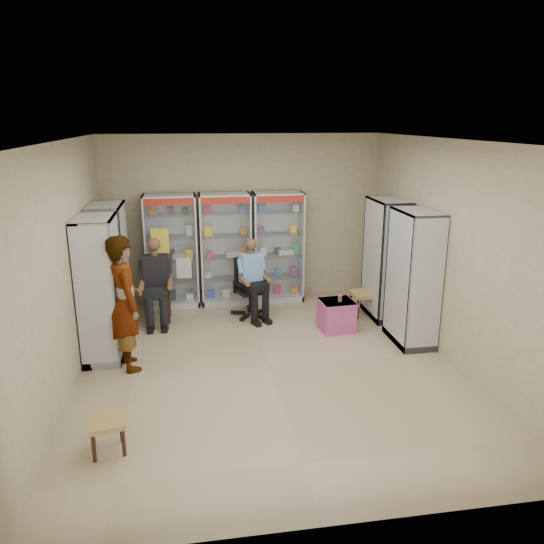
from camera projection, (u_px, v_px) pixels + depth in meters
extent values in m
plane|color=tan|center=(268.00, 366.00, 7.24)|extent=(6.00, 6.00, 0.00)
cube|color=#BEB08D|center=(243.00, 218.00, 9.66)|extent=(5.00, 0.02, 3.00)
cube|color=#BEB08D|center=(330.00, 362.00, 3.97)|extent=(5.00, 0.02, 3.00)
cube|color=#BEB08D|center=(65.00, 269.00, 6.43)|extent=(0.02, 6.00, 3.00)
cube|color=#BEB08D|center=(450.00, 253.00, 7.20)|extent=(0.02, 6.00, 3.00)
cube|color=silver|center=(268.00, 140.00, 6.40)|extent=(5.00, 6.00, 0.02)
cube|color=#A9ACB0|center=(172.00, 251.00, 9.34)|extent=(0.90, 0.50, 2.00)
cube|color=silver|center=(226.00, 249.00, 9.49)|extent=(0.90, 0.50, 2.00)
cube|color=#9EA0A5|center=(278.00, 247.00, 9.64)|extent=(0.90, 0.50, 2.00)
cube|color=silver|center=(386.00, 259.00, 8.82)|extent=(0.90, 0.50, 2.00)
cube|color=#9EA0A5|center=(413.00, 278.00, 7.77)|extent=(0.90, 0.50, 2.00)
cube|color=#A4A6AB|center=(111.00, 268.00, 8.32)|extent=(0.90, 0.50, 2.00)
cube|color=#B1B4B8|center=(100.00, 289.00, 7.27)|extent=(0.90, 0.50, 2.00)
cube|color=black|center=(157.00, 293.00, 8.76)|extent=(0.42, 0.42, 0.94)
cube|color=black|center=(250.00, 287.00, 8.97)|extent=(0.70, 0.70, 1.01)
cube|color=#A14084|center=(337.00, 315.00, 8.42)|extent=(0.54, 0.52, 0.49)
cylinder|color=#612C08|center=(340.00, 298.00, 8.32)|extent=(0.07, 0.07, 0.11)
cube|color=olive|center=(363.00, 304.00, 9.03)|extent=(0.45, 0.45, 0.42)
cube|color=#AD7949|center=(108.00, 435.00, 5.35)|extent=(0.41, 0.41, 0.35)
imported|color=gray|center=(125.00, 303.00, 6.98)|extent=(0.63, 0.77, 1.83)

